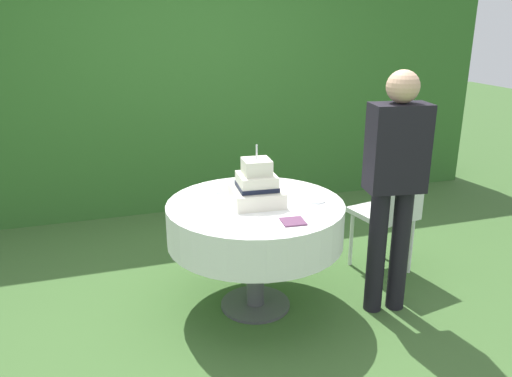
{
  "coord_description": "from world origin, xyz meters",
  "views": [
    {
      "loc": [
        -0.94,
        -2.95,
        1.9
      ],
      "look_at": [
        0.0,
        -0.0,
        0.85
      ],
      "focal_mm": 35.98,
      "sensor_mm": 36.0,
      "label": 1
    }
  ],
  "objects_px": {
    "wedding_cake": "(257,187)",
    "standing_person": "(395,178)",
    "serving_plate_far": "(221,191)",
    "garden_chair": "(391,208)",
    "napkin_stack": "(293,221)",
    "cake_table": "(255,222)",
    "serving_plate_near": "(316,201)"
  },
  "relations": [
    {
      "from": "cake_table",
      "to": "napkin_stack",
      "type": "height_order",
      "value": "napkin_stack"
    },
    {
      "from": "wedding_cake",
      "to": "serving_plate_far",
      "type": "height_order",
      "value": "wedding_cake"
    },
    {
      "from": "serving_plate_near",
      "to": "standing_person",
      "type": "distance_m",
      "value": 0.51
    },
    {
      "from": "cake_table",
      "to": "wedding_cake",
      "type": "relative_size",
      "value": 2.97
    },
    {
      "from": "wedding_cake",
      "to": "serving_plate_far",
      "type": "relative_size",
      "value": 3.51
    },
    {
      "from": "napkin_stack",
      "to": "cake_table",
      "type": "bearing_deg",
      "value": 106.79
    },
    {
      "from": "napkin_stack",
      "to": "garden_chair",
      "type": "xyz_separation_m",
      "value": [
        1.0,
        0.52,
        -0.22
      ]
    },
    {
      "from": "cake_table",
      "to": "serving_plate_far",
      "type": "xyz_separation_m",
      "value": [
        -0.16,
        0.29,
        0.14
      ]
    },
    {
      "from": "serving_plate_far",
      "to": "standing_person",
      "type": "bearing_deg",
      "value": -30.67
    },
    {
      "from": "cake_table",
      "to": "standing_person",
      "type": "xyz_separation_m",
      "value": [
        0.83,
        -0.29,
        0.31
      ]
    },
    {
      "from": "wedding_cake",
      "to": "napkin_stack",
      "type": "bearing_deg",
      "value": -74.45
    },
    {
      "from": "wedding_cake",
      "to": "napkin_stack",
      "type": "relative_size",
      "value": 2.89
    },
    {
      "from": "wedding_cake",
      "to": "serving_plate_near",
      "type": "height_order",
      "value": "wedding_cake"
    },
    {
      "from": "garden_chair",
      "to": "napkin_stack",
      "type": "bearing_deg",
      "value": -152.51
    },
    {
      "from": "napkin_stack",
      "to": "garden_chair",
      "type": "distance_m",
      "value": 1.14
    },
    {
      "from": "wedding_cake",
      "to": "serving_plate_far",
      "type": "bearing_deg",
      "value": 119.67
    },
    {
      "from": "cake_table",
      "to": "wedding_cake",
      "type": "xyz_separation_m",
      "value": [
        0.01,
        -0.0,
        0.24
      ]
    },
    {
      "from": "napkin_stack",
      "to": "standing_person",
      "type": "height_order",
      "value": "standing_person"
    },
    {
      "from": "cake_table",
      "to": "garden_chair",
      "type": "relative_size",
      "value": 1.29
    },
    {
      "from": "wedding_cake",
      "to": "standing_person",
      "type": "height_order",
      "value": "standing_person"
    },
    {
      "from": "serving_plate_far",
      "to": "garden_chair",
      "type": "relative_size",
      "value": 0.12
    },
    {
      "from": "cake_table",
      "to": "garden_chair",
      "type": "bearing_deg",
      "value": 7.42
    },
    {
      "from": "cake_table",
      "to": "napkin_stack",
      "type": "relative_size",
      "value": 8.59
    },
    {
      "from": "wedding_cake",
      "to": "standing_person",
      "type": "bearing_deg",
      "value": -19.53
    },
    {
      "from": "cake_table",
      "to": "garden_chair",
      "type": "height_order",
      "value": "garden_chair"
    },
    {
      "from": "standing_person",
      "to": "garden_chair",
      "type": "bearing_deg",
      "value": 57.08
    },
    {
      "from": "cake_table",
      "to": "serving_plate_near",
      "type": "height_order",
      "value": "serving_plate_near"
    },
    {
      "from": "cake_table",
      "to": "standing_person",
      "type": "relative_size",
      "value": 0.72
    },
    {
      "from": "serving_plate_far",
      "to": "wedding_cake",
      "type": "bearing_deg",
      "value": -60.33
    },
    {
      "from": "serving_plate_near",
      "to": "serving_plate_far",
      "type": "relative_size",
      "value": 1.0
    },
    {
      "from": "garden_chair",
      "to": "cake_table",
      "type": "bearing_deg",
      "value": -172.58
    },
    {
      "from": "napkin_stack",
      "to": "standing_person",
      "type": "xyz_separation_m",
      "value": [
        0.71,
        0.08,
        0.17
      ]
    }
  ]
}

